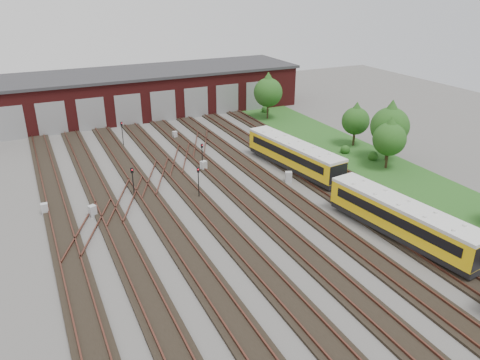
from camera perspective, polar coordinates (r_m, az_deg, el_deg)
name	(u,v)px	position (r m, az deg, el deg)	size (l,w,h in m)	color
ground	(252,231)	(38.43, 1.51, -6.23)	(120.00, 120.00, 0.00)	#4D4B48
track_network	(247,227)	(38.77, 0.90, -5.76)	(30.40, 70.00, 0.33)	black
maintenance_shed	(132,93)	(73.06, -13.06, 10.31)	(51.00, 12.50, 6.35)	#511414
grass_verge	(360,157)	(55.79, 14.37, 2.76)	(8.00, 55.00, 0.05)	#1C4818
metro_train	(402,219)	(38.69, 19.13, -4.47)	(4.11, 45.59, 2.77)	black
signal_mast_0	(133,178)	(44.87, -12.96, 0.26)	(0.26, 0.25, 2.81)	black
signal_mast_1	(202,153)	(49.91, -4.64, 3.24)	(0.24, 0.23, 2.93)	black
signal_mast_2	(122,131)	(59.17, -14.18, 5.86)	(0.24, 0.23, 2.96)	black
signal_mast_3	(198,179)	(43.30, -5.09, 0.12)	(0.25, 0.24, 3.07)	black
relay_cabinet_0	(45,209)	(44.32, -22.72, -3.23)	(0.58, 0.49, 0.97)	#B1B3B6
relay_cabinet_1	(92,211)	(42.42, -17.54, -3.61)	(0.61, 0.51, 1.01)	#B1B3B6
relay_cabinet_2	(204,166)	(50.27, -4.46, 1.76)	(0.62, 0.52, 1.03)	#B1B3B6
relay_cabinet_3	(175,135)	(61.06, -7.95, 5.48)	(0.54, 0.45, 0.90)	#B1B3B6
relay_cabinet_4	(289,177)	(47.43, 5.93, 0.38)	(0.66, 0.55, 1.10)	#B1B3B6
tree_0	(268,89)	(68.34, 3.45, 11.02)	(4.14, 4.14, 6.85)	#302615
tree_1	(356,118)	(58.49, 13.95, 7.38)	(3.33, 3.33, 5.51)	#302615
tree_2	(390,122)	(54.20, 17.87, 6.76)	(4.23, 4.23, 7.02)	#302615
tree_3	(390,135)	(52.01, 17.81, 5.21)	(3.52, 3.52, 5.83)	#302615
bush_0	(345,149)	(56.47, 12.72, 3.76)	(1.13, 1.13, 1.13)	#1B4814
bush_1	(373,155)	(55.10, 15.94, 2.94)	(1.16, 1.16, 1.16)	#1B4814
bush_2	(265,108)	(72.69, 3.12, 8.70)	(1.21, 1.21, 1.21)	#1B4814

